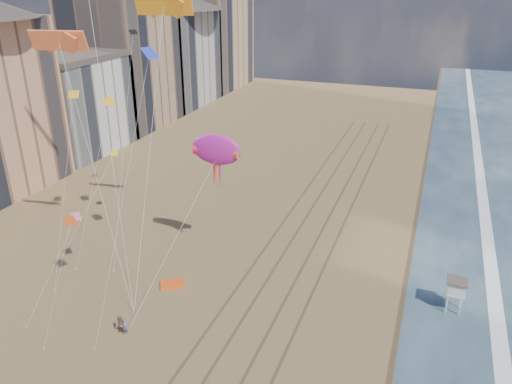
{
  "coord_description": "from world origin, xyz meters",
  "views": [
    {
      "loc": [
        15.33,
        -16.24,
        29.04
      ],
      "look_at": [
        -0.28,
        26.0,
        9.5
      ],
      "focal_mm": 35.0,
      "sensor_mm": 36.0,
      "label": 1
    }
  ],
  "objects_px": {
    "lifeguard_stand": "(456,287)",
    "kite_flyer_a": "(125,327)",
    "show_kite": "(216,150)",
    "kite_flyer_b": "(120,325)",
    "grounded_kite": "(172,284)"
  },
  "relations": [
    {
      "from": "kite_flyer_a",
      "to": "kite_flyer_b",
      "type": "xyz_separation_m",
      "value": [
        -0.46,
        -0.08,
        0.11
      ]
    },
    {
      "from": "grounded_kite",
      "to": "kite_flyer_a",
      "type": "xyz_separation_m",
      "value": [
        -0.09,
        -8.14,
        0.69
      ]
    },
    {
      "from": "grounded_kite",
      "to": "kite_flyer_a",
      "type": "height_order",
      "value": "kite_flyer_a"
    },
    {
      "from": "lifeguard_stand",
      "to": "grounded_kite",
      "type": "distance_m",
      "value": 27.54
    },
    {
      "from": "grounded_kite",
      "to": "show_kite",
      "type": "bearing_deg",
      "value": 32.21
    },
    {
      "from": "lifeguard_stand",
      "to": "grounded_kite",
      "type": "xyz_separation_m",
      "value": [
        -26.87,
        -5.5,
        -2.44
      ]
    },
    {
      "from": "lifeguard_stand",
      "to": "show_kite",
      "type": "distance_m",
      "value": 26.27
    },
    {
      "from": "kite_flyer_a",
      "to": "kite_flyer_b",
      "type": "bearing_deg",
      "value": 171.13
    },
    {
      "from": "lifeguard_stand",
      "to": "kite_flyer_b",
      "type": "xyz_separation_m",
      "value": [
        -27.42,
        -13.72,
        -1.64
      ]
    },
    {
      "from": "lifeguard_stand",
      "to": "kite_flyer_b",
      "type": "bearing_deg",
      "value": -153.42
    },
    {
      "from": "grounded_kite",
      "to": "kite_flyer_b",
      "type": "xyz_separation_m",
      "value": [
        -0.55,
        -8.22,
        0.79
      ]
    },
    {
      "from": "lifeguard_stand",
      "to": "kite_flyer_a",
      "type": "distance_m",
      "value": 30.27
    },
    {
      "from": "show_kite",
      "to": "kite_flyer_b",
      "type": "bearing_deg",
      "value": -103.58
    },
    {
      "from": "lifeguard_stand",
      "to": "kite_flyer_a",
      "type": "bearing_deg",
      "value": -153.17
    },
    {
      "from": "lifeguard_stand",
      "to": "grounded_kite",
      "type": "relative_size",
      "value": 1.38
    }
  ]
}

